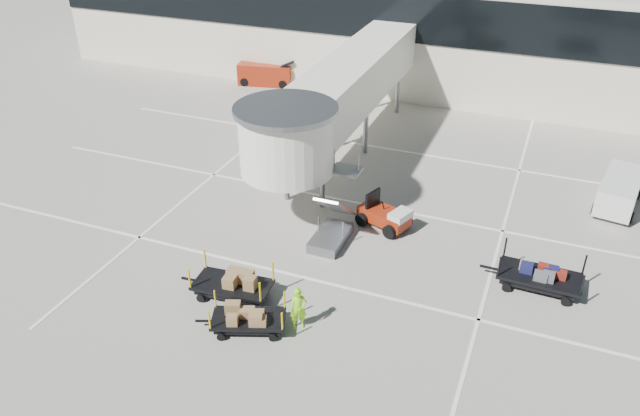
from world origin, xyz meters
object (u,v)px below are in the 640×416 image
(suitcase_cart, at_px, (542,277))
(minivan, at_px, (620,188))
(baggage_tug, at_px, (385,216))
(belt_loader, at_px, (266,74))
(box_cart_far, at_px, (235,286))
(ground_worker, at_px, (298,309))
(box_cart_near, at_px, (250,320))

(suitcase_cart, bearing_deg, minivan, 72.19)
(baggage_tug, bearing_deg, suitcase_cart, 3.37)
(minivan, bearing_deg, belt_loader, 167.21)
(box_cart_far, distance_m, belt_loader, 26.43)
(ground_worker, bearing_deg, minivan, 20.40)
(box_cart_far, relative_size, belt_loader, 0.85)
(suitcase_cart, bearing_deg, box_cart_far, -153.93)
(baggage_tug, xyz_separation_m, box_cart_near, (-2.64, -9.17, -0.09))
(baggage_tug, relative_size, minivan, 0.62)
(suitcase_cart, height_order, ground_worker, ground_worker)
(baggage_tug, relative_size, suitcase_cart, 0.67)
(baggage_tug, distance_m, box_cart_near, 9.54)
(box_cart_far, height_order, minivan, minivan)
(suitcase_cart, xyz_separation_m, box_cart_far, (-11.63, -5.31, 0.02))
(baggage_tug, relative_size, box_cart_far, 0.70)
(baggage_tug, height_order, belt_loader, belt_loader)
(suitcase_cart, bearing_deg, baggage_tug, 164.67)
(belt_loader, bearing_deg, ground_worker, -73.02)
(box_cart_near, height_order, minivan, minivan)
(ground_worker, xyz_separation_m, belt_loader, (-13.59, 25.00, -0.09))
(box_cart_far, bearing_deg, belt_loader, 108.27)
(box_cart_far, bearing_deg, suitcase_cart, 19.59)
(baggage_tug, height_order, suitcase_cart, baggage_tug)
(box_cart_near, relative_size, box_cart_far, 0.88)
(belt_loader, bearing_deg, minivan, -33.71)
(suitcase_cart, xyz_separation_m, belt_loader, (-22.05, 18.97, 0.25))
(ground_worker, distance_m, belt_loader, 28.46)
(box_cart_far, bearing_deg, minivan, 38.77)
(baggage_tug, xyz_separation_m, box_cart_far, (-4.15, -7.58, -0.02))
(box_cart_far, relative_size, minivan, 0.88)
(box_cart_near, distance_m, box_cart_far, 2.20)
(ground_worker, relative_size, belt_loader, 0.39)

